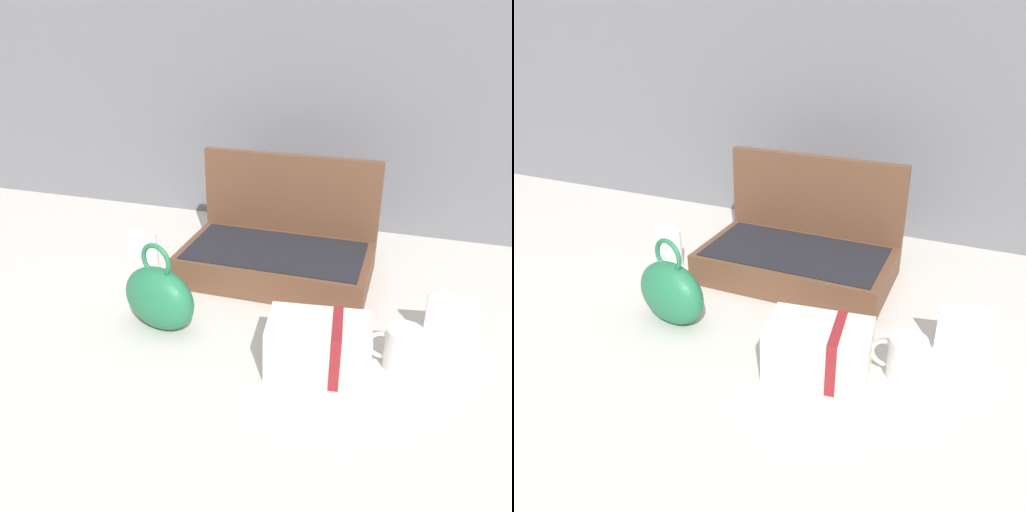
# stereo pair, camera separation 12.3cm
# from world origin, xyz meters

# --- Properties ---
(ground_plane) EXTENTS (6.00, 6.00, 0.00)m
(ground_plane) POSITION_xyz_m (0.00, 0.00, 0.00)
(ground_plane) COLOR beige
(open_suitcase) EXTENTS (0.50, 0.29, 0.31)m
(open_suitcase) POSITION_xyz_m (0.01, 0.17, 0.07)
(open_suitcase) COLOR brown
(open_suitcase) RESTS_ON ground_plane
(teal_pouch_handbag) EXTENTS (0.20, 0.14, 0.21)m
(teal_pouch_handbag) POSITION_xyz_m (-0.18, -0.17, 0.08)
(teal_pouch_handbag) COLOR #237247
(teal_pouch_handbag) RESTS_ON ground_plane
(cream_toiletry_bag) EXTENTS (0.22, 0.15, 0.12)m
(cream_toiletry_bag) POSITION_xyz_m (0.20, -0.22, 0.06)
(cream_toiletry_bag) COLOR silver
(cream_toiletry_bag) RESTS_ON ground_plane
(coffee_mug) EXTENTS (0.11, 0.07, 0.09)m
(coffee_mug) POSITION_xyz_m (0.36, -0.16, 0.05)
(coffee_mug) COLOR silver
(coffee_mug) RESTS_ON ground_plane
(info_card_left) EXTENTS (0.10, 0.02, 0.11)m
(info_card_left) POSITION_xyz_m (-0.36, 0.09, 0.06)
(info_card_left) COLOR white
(info_card_left) RESTS_ON ground_plane
(poster_card_right) EXTENTS (0.11, 0.03, 0.11)m
(poster_card_right) POSITION_xyz_m (0.46, -0.03, 0.06)
(poster_card_right) COLOR white
(poster_card_right) RESTS_ON ground_plane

